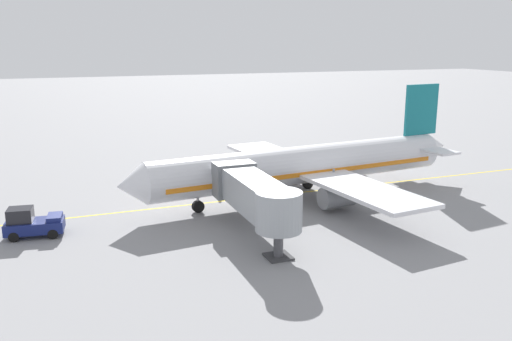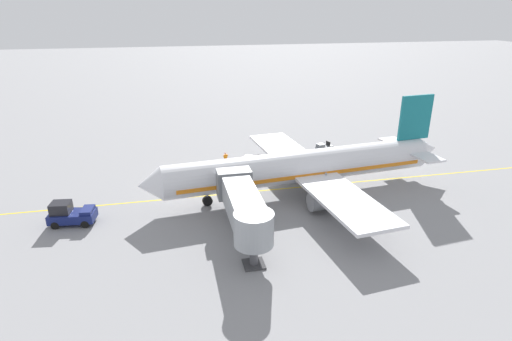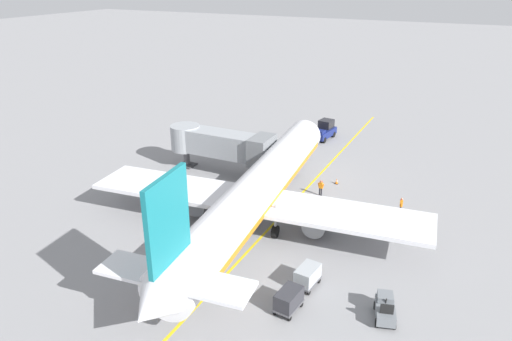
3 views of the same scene
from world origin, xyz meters
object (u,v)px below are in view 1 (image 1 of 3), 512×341
(baggage_cart_front, at_px, (329,166))
(ground_crew_wing_walker, at_px, (219,187))
(baggage_tug_lead, at_px, (314,158))
(baggage_cart_second_in_train, at_px, (353,164))
(pushback_tractor, at_px, (32,223))
(safety_cone_nose_left, at_px, (183,195))
(baggage_tug_trailing, at_px, (236,171))
(ground_crew_loader, at_px, (202,169))
(jet_bridge, at_px, (255,195))
(parked_airliner, at_px, (306,165))

(baggage_cart_front, xyz_separation_m, ground_crew_wing_walker, (-4.09, 14.75, 0.00))
(baggage_tug_lead, height_order, baggage_cart_second_in_train, baggage_tug_lead)
(pushback_tractor, distance_m, ground_crew_wing_walker, 18.16)
(baggage_tug_lead, bearing_deg, pushback_tractor, 115.10)
(baggage_cart_second_in_train, distance_m, safety_cone_nose_left, 21.66)
(baggage_tug_trailing, bearing_deg, baggage_tug_lead, -74.04)
(baggage_cart_second_in_train, distance_m, ground_crew_loader, 17.81)
(baggage_cart_second_in_train, relative_size, safety_cone_nose_left, 5.01)
(pushback_tractor, distance_m, baggage_cart_front, 33.46)
(jet_bridge, relative_size, baggage_cart_front, 4.17)
(baggage_cart_second_in_train, xyz_separation_m, safety_cone_nose_left, (-3.32, 21.39, -0.66))
(baggage_tug_trailing, height_order, baggage_cart_second_in_train, baggage_tug_trailing)
(baggage_tug_lead, bearing_deg, ground_crew_loader, 96.80)
(baggage_tug_trailing, bearing_deg, ground_crew_loader, 66.28)
(jet_bridge, relative_size, pushback_tractor, 2.65)
(jet_bridge, relative_size, baggage_tug_lead, 4.52)
(parked_airliner, height_order, jet_bridge, parked_airliner)
(baggage_tug_trailing, xyz_separation_m, baggage_cart_second_in_train, (-2.57, -13.84, 0.24))
(pushback_tractor, height_order, baggage_cart_second_in_train, pushback_tractor)
(parked_airliner, xyz_separation_m, baggage_cart_second_in_train, (7.16, -9.82, -2.24))
(baggage_cart_front, xyz_separation_m, baggage_cart_second_in_train, (-0.18, -3.08, 0.00))
(baggage_cart_front, bearing_deg, ground_crew_loader, 74.60)
(pushback_tractor, relative_size, ground_crew_wing_walker, 2.75)
(baggage_cart_front, height_order, ground_crew_loader, ground_crew_loader)
(safety_cone_nose_left, bearing_deg, baggage_tug_lead, -64.37)
(baggage_tug_trailing, relative_size, ground_crew_wing_walker, 1.64)
(pushback_tractor, bearing_deg, baggage_tug_trailing, -60.37)
(parked_airliner, relative_size, baggage_tug_trailing, 13.48)
(baggage_tug_trailing, height_order, ground_crew_loader, ground_crew_loader)
(jet_bridge, distance_m, baggage_tug_lead, 27.57)
(pushback_tractor, xyz_separation_m, baggage_cart_front, (9.71, -32.03, -0.15))
(ground_crew_wing_walker, bearing_deg, ground_crew_loader, -3.55)
(baggage_cart_second_in_train, bearing_deg, safety_cone_nose_left, 98.83)
(parked_airliner, distance_m, safety_cone_nose_left, 12.53)
(jet_bridge, height_order, baggage_tug_trailing, jet_bridge)
(ground_crew_loader, bearing_deg, jet_bridge, 176.27)
(baggage_cart_front, relative_size, safety_cone_nose_left, 5.01)
(baggage_cart_front, bearing_deg, pushback_tractor, 106.86)
(baggage_tug_lead, height_order, ground_crew_wing_walker, ground_crew_wing_walker)
(jet_bridge, distance_m, baggage_tug_trailing, 19.37)
(baggage_tug_lead, bearing_deg, safety_cone_nose_left, 115.63)
(jet_bridge, height_order, safety_cone_nose_left, jet_bridge)
(jet_bridge, bearing_deg, ground_crew_loader, -3.73)
(baggage_tug_lead, bearing_deg, parked_airliner, 149.54)
(ground_crew_loader, bearing_deg, parked_airliner, -146.31)
(baggage_tug_lead, relative_size, baggage_tug_trailing, 0.99)
(parked_airliner, xyz_separation_m, pushback_tractor, (-2.37, 25.28, -2.09))
(jet_bridge, xyz_separation_m, baggage_cart_front, (16.17, -15.56, -2.50))
(baggage_tug_trailing, height_order, baggage_cart_front, baggage_tug_trailing)
(baggage_tug_lead, relative_size, baggage_cart_front, 0.92)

